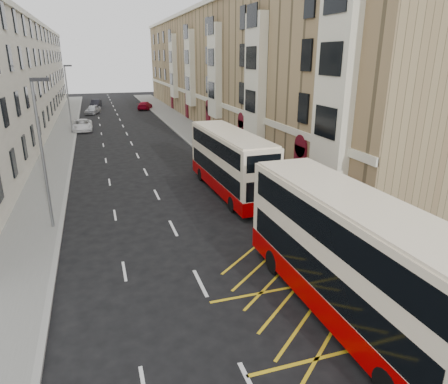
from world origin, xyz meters
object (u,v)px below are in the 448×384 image
object	(u,v)px
double_decker_front	(351,259)
pedestrian_mid	(368,245)
street_lamp_near	(42,147)
white_van	(82,125)
double_decker_rear	(230,163)
car_red	(145,105)
car_silver	(93,110)
pedestrian_near	(428,311)
street_lamp_far	(68,96)
bus_shelter	(447,256)
pedestrian_far	(345,241)
car_dark	(96,103)

from	to	relation	value
double_decker_front	pedestrian_mid	size ratio (longest dim) A/B	6.10
street_lamp_near	white_van	xyz separation A→B (m)	(1.15, 31.88, -3.92)
street_lamp_near	double_decker_rear	xyz separation A→B (m)	(11.35, 2.81, -2.44)
white_van	car_red	xyz separation A→B (m)	(10.40, 19.40, -0.02)
double_decker_front	white_van	size ratio (longest dim) A/B	2.25
car_silver	pedestrian_mid	bearing A→B (deg)	-60.57
double_decker_front	car_silver	distance (m)	60.09
pedestrian_near	street_lamp_far	bearing A→B (deg)	-108.97
bus_shelter	double_decker_front	bearing A→B (deg)	171.18
car_red	pedestrian_far	bearing A→B (deg)	110.96
pedestrian_near	car_dark	size ratio (longest dim) A/B	0.37
street_lamp_far	bus_shelter	bearing A→B (deg)	-70.88
pedestrian_mid	white_van	bearing A→B (deg)	76.76
double_decker_front	car_red	distance (m)	63.11
car_dark	double_decker_rear	bearing A→B (deg)	-71.53
double_decker_front	pedestrian_far	world-z (taller)	double_decker_front
pedestrian_near	pedestrian_mid	world-z (taller)	pedestrian_mid
bus_shelter	pedestrian_far	xyz separation A→B (m)	(-1.43, 4.19, -1.11)
pedestrian_mid	car_red	xyz separation A→B (m)	(-2.37, 60.26, -0.41)
double_decker_front	car_dark	distance (m)	69.18
double_decker_rear	car_silver	xyz separation A→B (m)	(-8.76, 44.87, -1.46)
car_dark	car_red	world-z (taller)	car_dark
street_lamp_near	double_decker_front	xyz separation A→B (m)	(10.92, -11.81, -2.28)
bus_shelter	car_red	size ratio (longest dim) A/B	0.89
pedestrian_near	white_van	world-z (taller)	pedestrian_near
car_silver	car_dark	world-z (taller)	car_silver
bus_shelter	double_decker_rear	size ratio (longest dim) A/B	0.39
car_dark	street_lamp_far	bearing A→B (deg)	-86.91
pedestrian_near	car_red	size ratio (longest dim) A/B	0.34
double_decker_front	pedestrian_mid	world-z (taller)	double_decker_front
pedestrian_near	car_dark	world-z (taller)	pedestrian_near
pedestrian_mid	pedestrian_near	bearing A→B (deg)	-133.23
double_decker_front	white_van	world-z (taller)	double_decker_front
pedestrian_near	car_silver	xyz separation A→B (m)	(-10.29, 61.29, -0.23)
street_lamp_near	pedestrian_near	world-z (taller)	street_lamp_near
street_lamp_near	car_silver	distance (m)	47.91
double_decker_front	car_red	size ratio (longest dim) A/B	2.43
street_lamp_near	double_decker_front	distance (m)	16.24
white_van	pedestrian_mid	bearing A→B (deg)	-72.44
car_silver	car_dark	size ratio (longest dim) A/B	0.99
double_decker_front	pedestrian_near	bearing A→B (deg)	-43.23
double_decker_front	car_silver	bearing A→B (deg)	97.30
car_silver	car_dark	distance (m)	9.27
street_lamp_far	pedestrian_near	distance (m)	45.62
street_lamp_near	street_lamp_far	xyz separation A→B (m)	(0.00, 30.00, 0.00)
pedestrian_mid	car_silver	bearing A→B (deg)	70.72
street_lamp_far	pedestrian_mid	distance (m)	41.54
pedestrian_near	pedestrian_mid	distance (m)	4.74
double_decker_front	car_dark	xyz separation A→B (m)	(-7.68, 68.73, -1.64)
street_lamp_near	car_dark	bearing A→B (deg)	86.75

